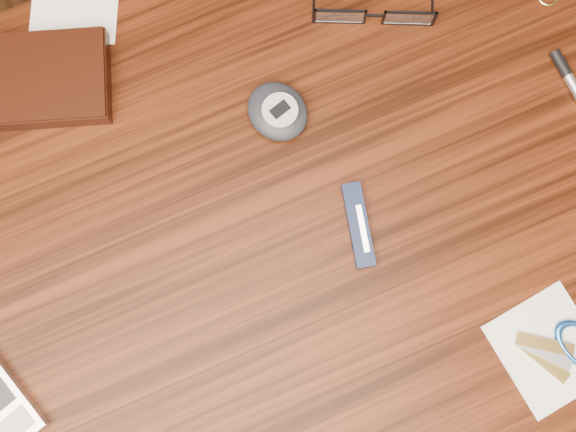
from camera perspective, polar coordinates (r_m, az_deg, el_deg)
name	(u,v)px	position (r m, az deg, el deg)	size (l,w,h in m)	color
ground	(260,305)	(1.48, -2.23, -7.06)	(3.80, 3.80, 0.00)	#472814
desk	(238,275)	(0.83, -3.94, -4.70)	(1.00, 0.70, 0.75)	#3D1809
wallet_and_card	(51,78)	(0.80, -18.23, 10.35)	(0.17, 0.17, 0.03)	black
eyeglasses	(374,11)	(0.79, 6.83, 15.80)	(0.17, 0.17, 0.03)	black
pedometer	(278,111)	(0.75, -0.83, 8.28)	(0.07, 0.08, 0.03)	black
notepad_keys	(568,349)	(0.77, 21.27, -9.77)	(0.12, 0.11, 0.01)	silver
pocket_knife	(358,225)	(0.73, 5.59, -0.73)	(0.04, 0.09, 0.01)	#101F3C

